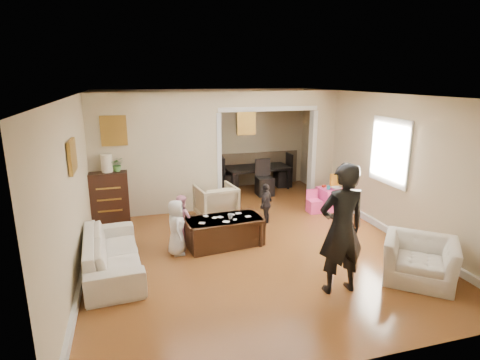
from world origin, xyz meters
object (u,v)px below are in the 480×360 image
object	(u,v)px
armchair_front	(420,260)
child_toddler	(266,204)
coffee_table	(224,231)
child_kneel_a	(176,227)
sofa	(112,253)
coffee_cup	(230,216)
play_table	(331,199)
dresser	(110,197)
child_kneel_b	(182,219)
cyan_cup	(328,187)
adult_person	(342,229)
armchair_back	(216,202)
table_lamp	(107,163)
dining_table	(257,177)

from	to	relation	value
armchair_front	child_toddler	distance (m)	3.09
coffee_table	child_kneel_a	bearing A→B (deg)	-169.99
armchair_front	child_kneel_a	size ratio (longest dim) A/B	1.03
sofa	coffee_cup	xyz separation A→B (m)	(1.97, 0.44, 0.24)
sofa	play_table	bearing A→B (deg)	-73.81
sofa	child_toddler	distance (m)	3.18
dresser	child_kneel_b	bearing A→B (deg)	-50.13
cyan_cup	adult_person	size ratio (longest dim) A/B	0.04
coffee_table	cyan_cup	world-z (taller)	cyan_cup
child_kneel_b	sofa	bearing A→B (deg)	96.50
coffee_table	adult_person	bearing A→B (deg)	-59.22
sofa	coffee_cup	world-z (taller)	sofa
play_table	child_kneel_b	distance (m)	3.59
coffee_cup	cyan_cup	bearing A→B (deg)	25.43
sofa	adult_person	size ratio (longest dim) A/B	1.10
cyan_cup	child_kneel_a	xyz separation A→B (m)	(-3.51, -1.32, -0.06)
armchair_back	coffee_table	distance (m)	1.36
dresser	child_kneel_b	world-z (taller)	dresser
armchair_front	dresser	size ratio (longest dim) A/B	0.94
sofa	table_lamp	xyz separation A→B (m)	(-0.10, 2.31, 0.92)
child_kneel_a	child_toddler	xyz separation A→B (m)	(1.90, 0.90, -0.05)
child_toddler	adult_person	bearing A→B (deg)	44.86
sofa	child_kneel_b	distance (m)	1.42
coffee_cup	dining_table	distance (m)	3.73
play_table	child_kneel_a	xyz separation A→B (m)	(-3.61, -1.37, 0.23)
armchair_back	dresser	bearing A→B (deg)	-20.26
table_lamp	dresser	bearing A→B (deg)	0.00
dining_table	child_toddler	size ratio (longest dim) A/B	2.01
dresser	child_toddler	size ratio (longest dim) A/B	1.22
dining_table	play_table	bearing A→B (deg)	-65.88
table_lamp	armchair_back	bearing A→B (deg)	-12.66
play_table	child_toddler	world-z (taller)	child_toddler
sofa	dining_table	size ratio (longest dim) A/B	1.19
adult_person	child_kneel_a	xyz separation A→B (m)	(-2.01, 1.79, -0.44)
child_kneel_b	adult_person	bearing A→B (deg)	-167.74
dresser	dining_table	bearing A→B (deg)	22.11
adult_person	child_toddler	bearing A→B (deg)	-88.35
cyan_cup	child_kneel_b	xyz separation A→B (m)	(-3.36, -0.87, -0.08)
coffee_cup	play_table	size ratio (longest dim) A/B	0.18
coffee_table	child_kneel_b	size ratio (longest dim) A/B	1.47
coffee_cup	sofa	bearing A→B (deg)	-167.52
armchair_back	child_kneel_b	bearing A→B (deg)	43.16
coffee_cup	armchair_front	bearing A→B (deg)	-39.98
coffee_table	armchair_back	bearing A→B (deg)	83.56
child_kneel_b	coffee_table	bearing A→B (deg)	-140.57
adult_person	child_kneel_a	size ratio (longest dim) A/B	1.94
cyan_cup	dining_table	size ratio (longest dim) A/B	0.05
sofa	dresser	size ratio (longest dim) A/B	1.95
sofa	coffee_table	size ratio (longest dim) A/B	1.54
coffee_table	child_kneel_a	distance (m)	0.89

